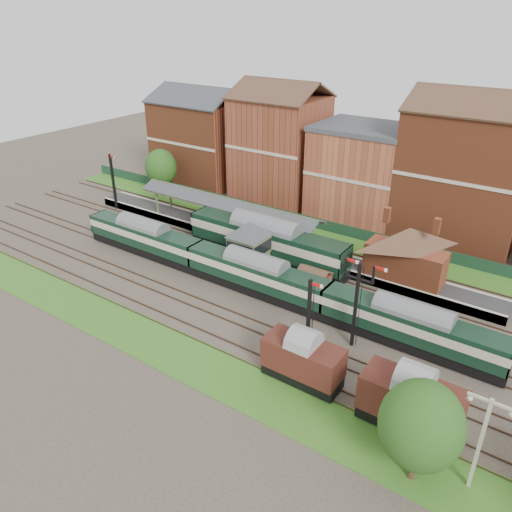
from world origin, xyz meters
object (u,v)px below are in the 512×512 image
Objects in this scene: signal_box at (249,246)px; dmu_train at (256,274)px; semaphore_bracket at (357,300)px; platform_railcar at (266,240)px; goods_van_a at (303,359)px.

dmu_train is (3.17, -3.25, -1.02)m from signal_box.
signal_box is at bearing 159.08° from semaphore_bracket.
platform_railcar is 3.20× the size of goods_van_a.
goods_van_a is (10.59, -9.00, -0.04)m from dmu_train.
signal_box is at bearing -91.73° from platform_railcar.
goods_van_a is at bearing -40.35° from dmu_train.
dmu_train is at bearing -64.71° from platform_railcar.
semaphore_bracket is at bearing -20.92° from signal_box.
platform_railcar is 20.67m from goods_van_a.
platform_railcar reaches higher than dmu_train.
semaphore_bracket reaches higher than goods_van_a.
dmu_train is (-11.87, 2.50, -2.46)m from semaphore_bracket.
signal_box is at bearing 134.28° from dmu_train.
dmu_train is at bearing -45.72° from signal_box.
semaphore_bracket is at bearing -11.89° from dmu_train.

